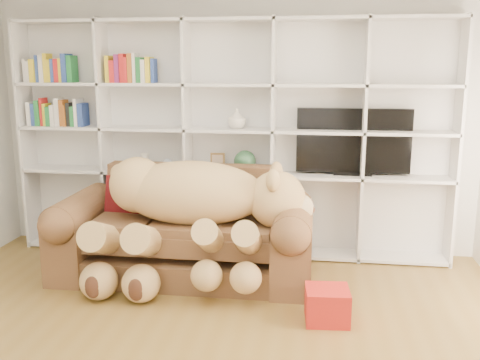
# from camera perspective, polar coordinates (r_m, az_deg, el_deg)

# --- Properties ---
(wall_back) EXTENTS (5.00, 0.02, 2.70)m
(wall_back) POSITION_cam_1_polar(r_m,az_deg,el_deg) (5.61, -0.74, 6.12)
(wall_back) COLOR silver
(wall_back) RESTS_ON floor
(bookshelf) EXTENTS (4.43, 0.35, 2.40)m
(bookshelf) POSITION_cam_1_polar(r_m,az_deg,el_deg) (5.52, -3.43, 5.54)
(bookshelf) COLOR silver
(bookshelf) RESTS_ON floor
(sofa) EXTENTS (2.35, 1.02, 0.99)m
(sofa) POSITION_cam_1_polar(r_m,az_deg,el_deg) (5.06, -5.84, -5.96)
(sofa) COLOR brown
(sofa) RESTS_ON floor
(teddy_bear) EXTENTS (1.95, 1.02, 1.13)m
(teddy_bear) POSITION_cam_1_polar(r_m,az_deg,el_deg) (4.75, -5.23, -2.90)
(teddy_bear) COLOR tan
(teddy_bear) RESTS_ON sofa
(throw_pillow) EXTENTS (0.41, 0.25, 0.41)m
(throw_pillow) POSITION_cam_1_polar(r_m,az_deg,el_deg) (5.30, -12.00, -1.70)
(throw_pillow) COLOR #530E0F
(throw_pillow) RESTS_ON sofa
(gift_box) EXTENTS (0.35, 0.33, 0.26)m
(gift_box) POSITION_cam_1_polar(r_m,az_deg,el_deg) (4.28, 9.28, -13.02)
(gift_box) COLOR red
(gift_box) RESTS_ON floor
(tv) EXTENTS (1.12, 0.18, 0.66)m
(tv) POSITION_cam_1_polar(r_m,az_deg,el_deg) (5.44, 11.99, 3.98)
(tv) COLOR black
(tv) RESTS_ON bookshelf
(picture_frame) EXTENTS (0.15, 0.04, 0.18)m
(picture_frame) POSITION_cam_1_polar(r_m,az_deg,el_deg) (5.50, -2.40, 1.95)
(picture_frame) COLOR brown
(picture_frame) RESTS_ON bookshelf
(green_vase) EXTENTS (0.23, 0.23, 0.23)m
(green_vase) POSITION_cam_1_polar(r_m,az_deg,el_deg) (5.45, 0.53, 2.00)
(green_vase) COLOR #2D5738
(green_vase) RESTS_ON bookshelf
(figurine_tall) EXTENTS (0.11, 0.11, 0.17)m
(figurine_tall) POSITION_cam_1_polar(r_m,az_deg,el_deg) (5.69, -10.14, 1.96)
(figurine_tall) COLOR silver
(figurine_tall) RESTS_ON bookshelf
(figurine_short) EXTENTS (0.07, 0.07, 0.11)m
(figurine_short) POSITION_cam_1_polar(r_m,az_deg,el_deg) (5.69, -9.78, 1.65)
(figurine_short) COLOR silver
(figurine_short) RESTS_ON bookshelf
(snow_globe) EXTENTS (0.12, 0.12, 0.12)m
(snow_globe) POSITION_cam_1_polar(r_m,az_deg,el_deg) (5.62, -7.73, 1.69)
(snow_globe) COLOR silver
(snow_globe) RESTS_ON bookshelf
(shelf_vase) EXTENTS (0.23, 0.23, 0.20)m
(shelf_vase) POSITION_cam_1_polar(r_m,az_deg,el_deg) (5.40, -0.34, 6.57)
(shelf_vase) COLOR beige
(shelf_vase) RESTS_ON bookshelf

